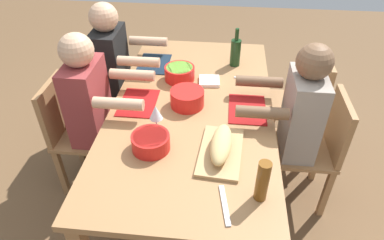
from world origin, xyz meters
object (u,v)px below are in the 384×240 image
at_px(chair_far_left, 304,101).
at_px(bread_loaf, 221,144).
at_px(diner_near_center, 95,106).
at_px(wine_glass, 156,113).
at_px(chair_near_center, 75,129).
at_px(serving_bowl_fruit, 151,141).
at_px(cutting_board, 221,152).
at_px(napkin_stack, 209,81).
at_px(chair_near_left, 98,89).
at_px(diner_far_center, 294,118).
at_px(serving_bowl_salad, 180,72).
at_px(serving_bowl_pasta, 187,97).
at_px(diner_near_left, 117,67).
at_px(chair_far_center, 317,145).
at_px(wine_bottle, 235,52).
at_px(beer_bottle, 262,181).
at_px(dining_table, 192,116).

xyz_separation_m(chair_far_left, bread_loaf, (0.95, -0.63, 0.32)).
bearing_deg(diner_near_center, wine_glass, 61.50).
xyz_separation_m(chair_near_center, serving_bowl_fruit, (0.42, 0.65, 0.31)).
relative_size(cutting_board, napkin_stack, 2.86).
relative_size(chair_near_left, wine_glass, 5.12).
xyz_separation_m(chair_far_left, diner_far_center, (0.53, -0.18, 0.21)).
relative_size(chair_near_left, serving_bowl_fruit, 4.09).
bearing_deg(serving_bowl_salad, cutting_board, 23.36).
height_order(diner_far_center, bread_loaf, diner_far_center).
relative_size(chair_near_left, serving_bowl_pasta, 3.99).
distance_m(serving_bowl_pasta, wine_glass, 0.31).
bearing_deg(diner_near_center, serving_bowl_pasta, 90.76).
distance_m(diner_near_left, serving_bowl_pasta, 0.81).
bearing_deg(chair_near_left, diner_far_center, 70.38).
relative_size(chair_near_center, serving_bowl_fruit, 4.09).
bearing_deg(serving_bowl_pasta, chair_far_center, 89.46).
relative_size(chair_near_center, diner_far_center, 0.71).
distance_m(chair_near_center, wine_glass, 0.79).
xyz_separation_m(chair_far_center, wine_bottle, (-0.58, -0.57, 0.37)).
bearing_deg(beer_bottle, cutting_board, -145.55).
bearing_deg(serving_bowl_fruit, chair_near_left, -145.45).
bearing_deg(chair_far_left, serving_bowl_salad, -77.85).
xyz_separation_m(chair_far_left, wine_glass, (0.78, -1.01, 0.37)).
relative_size(bread_loaf, wine_bottle, 1.10).
relative_size(beer_bottle, wine_glass, 1.33).
height_order(diner_far_center, cutting_board, diner_far_center).
distance_m(diner_far_center, bread_loaf, 0.62).
xyz_separation_m(chair_far_center, bread_loaf, (0.42, -0.63, 0.32)).
distance_m(chair_far_center, chair_near_left, 1.74).
relative_size(serving_bowl_fruit, wine_glass, 1.25).
distance_m(wine_bottle, napkin_stack, 0.34).
distance_m(chair_near_left, cutting_board, 1.42).
xyz_separation_m(dining_table, diner_far_center, (-0.00, 0.65, 0.03)).
distance_m(chair_far_center, bread_loaf, 0.82).
bearing_deg(diner_near_left, serving_bowl_fruit, 26.31).
height_order(diner_near_center, beer_bottle, diner_near_center).
bearing_deg(chair_far_center, serving_bowl_pasta, -90.54).
xyz_separation_m(bread_loaf, beer_bottle, (0.28, 0.19, 0.04)).
bearing_deg(bread_loaf, diner_far_center, 132.99).
bearing_deg(chair_near_center, serving_bowl_fruit, 57.23).
relative_size(diner_near_center, wine_bottle, 4.14).
xyz_separation_m(chair_far_center, chair_near_left, (-0.53, -1.66, 0.00)).
bearing_deg(napkin_stack, cutting_board, 8.49).
distance_m(chair_near_center, diner_near_center, 0.28).
xyz_separation_m(diner_far_center, diner_near_left, (-0.53, -1.29, 0.00)).
height_order(serving_bowl_fruit, bread_loaf, bread_loaf).
bearing_deg(napkin_stack, chair_far_center, 67.93).
bearing_deg(chair_far_left, diner_far_center, -19.22).
height_order(chair_near_center, diner_far_center, diner_far_center).
distance_m(serving_bowl_pasta, bread_loaf, 0.48).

